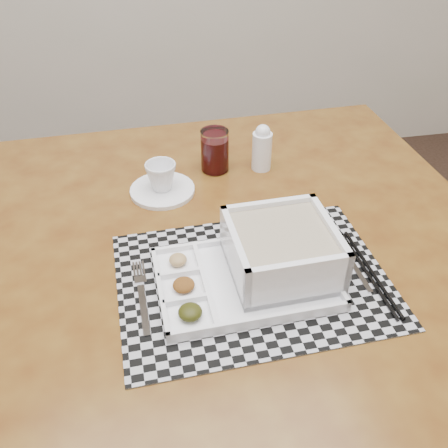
% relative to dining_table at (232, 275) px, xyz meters
% --- Properties ---
extents(dining_table, '(1.16, 1.16, 0.84)m').
position_rel_dining_table_xyz_m(dining_table, '(0.00, 0.00, 0.00)').
color(dining_table, '#4D250E').
rests_on(dining_table, ground).
extents(placemat, '(0.51, 0.38, 0.00)m').
position_rel_dining_table_xyz_m(placemat, '(0.02, -0.11, 0.09)').
color(placemat, '#A7A7AE').
rests_on(placemat, dining_table).
extents(serving_tray, '(0.33, 0.23, 0.10)m').
position_rel_dining_table_xyz_m(serving_tray, '(0.05, -0.10, 0.13)').
color(serving_tray, white).
rests_on(serving_tray, placemat).
extents(fork, '(0.02, 0.19, 0.00)m').
position_rel_dining_table_xyz_m(fork, '(-0.19, -0.11, 0.09)').
color(fork, silver).
rests_on(fork, placemat).
extents(spoon, '(0.04, 0.18, 0.01)m').
position_rel_dining_table_xyz_m(spoon, '(0.21, -0.05, 0.09)').
color(spoon, silver).
rests_on(spoon, placemat).
extents(chopsticks, '(0.03, 0.24, 0.01)m').
position_rel_dining_table_xyz_m(chopsticks, '(0.24, -0.13, 0.09)').
color(chopsticks, black).
rests_on(chopsticks, placemat).
extents(saucer, '(0.15, 0.15, 0.01)m').
position_rel_dining_table_xyz_m(saucer, '(-0.12, 0.22, 0.09)').
color(saucer, white).
rests_on(saucer, dining_table).
extents(cup, '(0.09, 0.09, 0.07)m').
position_rel_dining_table_xyz_m(cup, '(-0.12, 0.22, 0.13)').
color(cup, white).
rests_on(cup, saucer).
extents(juice_glass, '(0.07, 0.07, 0.11)m').
position_rel_dining_table_xyz_m(juice_glass, '(0.02, 0.29, 0.14)').
color(juice_glass, white).
rests_on(juice_glass, dining_table).
extents(creamer_bottle, '(0.05, 0.05, 0.12)m').
position_rel_dining_table_xyz_m(creamer_bottle, '(0.13, 0.28, 0.14)').
color(creamer_bottle, white).
rests_on(creamer_bottle, dining_table).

